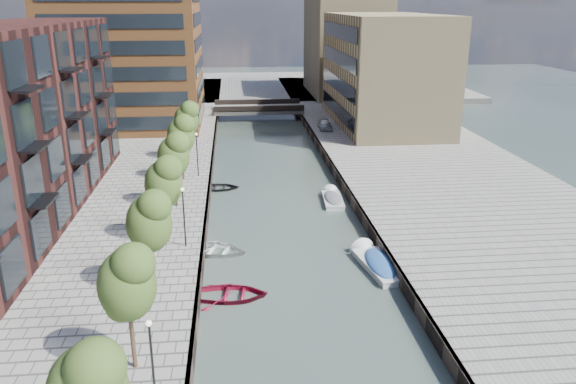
{
  "coord_description": "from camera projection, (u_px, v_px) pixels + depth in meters",
  "views": [
    {
      "loc": [
        -3.76,
        -10.91,
        16.56
      ],
      "look_at": [
        0.0,
        27.19,
        3.5
      ],
      "focal_mm": 35.0,
      "sensor_mm": 36.0,
      "label": 1
    }
  ],
  "objects": [
    {
      "name": "bridge",
      "position": [
        258.0,
        109.0,
        83.33
      ],
      "size": [
        13.0,
        6.0,
        1.3
      ],
      "color": "gray",
      "rests_on": "ground"
    },
    {
      "name": "motorboat_3",
      "position": [
        376.0,
        263.0,
        36.84
      ],
      "size": [
        2.82,
        5.75,
        1.84
      ],
      "color": "silver",
      "rests_on": "ground"
    },
    {
      "name": "motorboat_4",
      "position": [
        332.0,
        199.0,
        48.96
      ],
      "size": [
        1.89,
        4.71,
        1.54
      ],
      "color": "silver",
      "rests_on": "ground"
    },
    {
      "name": "quay_wall_right",
      "position": [
        338.0,
        177.0,
        54.05
      ],
      "size": [
        0.25,
        140.0,
        1.0
      ],
      "primitive_type": "cube",
      "color": "#332823",
      "rests_on": "ground"
    },
    {
      "name": "car",
      "position": [
        325.0,
        124.0,
        71.71
      ],
      "size": [
        1.64,
        3.9,
        1.32
      ],
      "primitive_type": "imported",
      "rotation": [
        0.0,
        0.0,
        -0.02
      ],
      "color": "#B3B6B8",
      "rests_on": "quay_right"
    },
    {
      "name": "tan_block_near",
      "position": [
        384.0,
        70.0,
        73.27
      ],
      "size": [
        12.0,
        25.0,
        14.0
      ],
      "primitive_type": "cube",
      "color": "tan",
      "rests_on": "quay_right"
    },
    {
      "name": "tree_4",
      "position": [
        173.0,
        154.0,
        43.61
      ],
      "size": [
        2.5,
        2.5,
        5.95
      ],
      "color": "#382619",
      "rests_on": "quay_left"
    },
    {
      "name": "tree_6",
      "position": [
        186.0,
        118.0,
        56.79
      ],
      "size": [
        2.5,
        2.5,
        5.95
      ],
      "color": "#382619",
      "rests_on": "quay_left"
    },
    {
      "name": "tan_block_far",
      "position": [
        345.0,
        47.0,
        97.44
      ],
      "size": [
        12.0,
        20.0,
        16.0
      ],
      "primitive_type": "cube",
      "color": "tan",
      "rests_on": "quay_right"
    },
    {
      "name": "sloop_3",
      "position": [
        215.0,
        253.0,
        38.9
      ],
      "size": [
        5.33,
        4.55,
        0.93
      ],
      "primitive_type": "imported",
      "rotation": [
        0.0,
        0.0,
        1.23
      ],
      "color": "silver",
      "rests_on": "ground"
    },
    {
      "name": "sloop_2",
      "position": [
        231.0,
        298.0,
        33.01
      ],
      "size": [
        4.75,
        3.6,
        0.93
      ],
      "primitive_type": "imported",
      "rotation": [
        0.0,
        0.0,
        1.48
      ],
      "color": "maroon",
      "rests_on": "ground"
    },
    {
      "name": "far_closure",
      "position": [
        252.0,
        87.0,
        109.99
      ],
      "size": [
        80.0,
        40.0,
        1.0
      ],
      "primitive_type": "cube",
      "color": "gray",
      "rests_on": "ground"
    },
    {
      "name": "tree_1",
      "position": [
        127.0,
        280.0,
        23.83
      ],
      "size": [
        2.5,
        2.5,
        5.95
      ],
      "color": "#382619",
      "rests_on": "quay_left"
    },
    {
      "name": "apartment_block",
      "position": [
        4.0,
        128.0,
        39.78
      ],
      "size": [
        8.0,
        38.0,
        14.0
      ],
      "primitive_type": "cube",
      "color": "black",
      "rests_on": "quay_left"
    },
    {
      "name": "lamp_1",
      "position": [
        184.0,
        211.0,
        36.77
      ],
      "size": [
        0.24,
        0.24,
        4.12
      ],
      "color": "black",
      "rests_on": "quay_left"
    },
    {
      "name": "quay_right",
      "position": [
        437.0,
        174.0,
        54.97
      ],
      "size": [
        20.0,
        140.0,
        1.0
      ],
      "primitive_type": "cube",
      "color": "gray",
      "rests_on": "ground"
    },
    {
      "name": "tree_3",
      "position": [
        163.0,
        181.0,
        37.01
      ],
      "size": [
        2.5,
        2.5,
        5.95
      ],
      "color": "#382619",
      "rests_on": "quay_left"
    },
    {
      "name": "water",
      "position": [
        275.0,
        184.0,
        53.65
      ],
      "size": [
        300.0,
        300.0,
        0.0
      ],
      "primitive_type": "plane",
      "color": "#38473F",
      "rests_on": "ground"
    },
    {
      "name": "tree_5",
      "position": [
        181.0,
        134.0,
        50.2
      ],
      "size": [
        2.5,
        2.5,
        5.95
      ],
      "color": "#382619",
      "rests_on": "quay_left"
    },
    {
      "name": "sloop_4",
      "position": [
        218.0,
        189.0,
        52.03
      ],
      "size": [
        4.16,
        3.09,
        0.83
      ],
      "primitive_type": "imported",
      "rotation": [
        0.0,
        0.0,
        1.51
      ],
      "color": "#232426",
      "rests_on": "ground"
    },
    {
      "name": "lamp_0",
      "position": [
        152.0,
        357.0,
        21.7
      ],
      "size": [
        0.24,
        0.24,
        4.12
      ],
      "color": "black",
      "rests_on": "quay_left"
    },
    {
      "name": "lamp_2",
      "position": [
        197.0,
        150.0,
        51.84
      ],
      "size": [
        0.24,
        0.24,
        4.12
      ],
      "color": "black",
      "rests_on": "quay_left"
    },
    {
      "name": "tree_2",
      "position": [
        149.0,
        220.0,
        30.42
      ],
      "size": [
        2.5,
        2.5,
        5.95
      ],
      "color": "#382619",
      "rests_on": "quay_left"
    },
    {
      "name": "tower",
      "position": [
        124.0,
        6.0,
        70.44
      ],
      "size": [
        18.0,
        18.0,
        30.0
      ],
      "primitive_type": "cube",
      "color": "brown",
      "rests_on": "quay_left"
    },
    {
      "name": "quay_wall_left",
      "position": [
        210.0,
        181.0,
        52.92
      ],
      "size": [
        0.25,
        140.0,
        1.0
      ],
      "primitive_type": "cube",
      "color": "#332823",
      "rests_on": "ground"
    }
  ]
}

